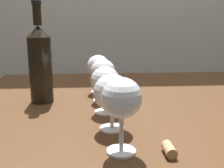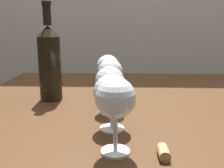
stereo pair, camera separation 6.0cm
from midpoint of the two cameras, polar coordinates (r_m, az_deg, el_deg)
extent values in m
cube|color=#472B16|center=(0.87, 3.36, -4.57)|extent=(1.15, 0.94, 0.03)
cylinder|color=#472B16|center=(1.45, -20.53, -14.11)|extent=(0.06, 0.06, 0.73)
cylinder|color=#472B16|center=(1.52, 21.35, -12.81)|extent=(0.06, 0.06, 0.73)
cylinder|color=white|center=(0.53, -1.28, -14.68)|extent=(0.06, 0.06, 0.00)
cylinder|color=white|center=(0.51, -1.30, -10.35)|extent=(0.01, 0.01, 0.08)
sphere|color=white|center=(0.49, -1.35, -3.13)|extent=(0.08, 0.08, 0.08)
ellipsoid|color=#470A16|center=(0.49, -1.34, -3.19)|extent=(0.07, 0.07, 0.03)
cylinder|color=white|center=(0.64, -2.74, -9.84)|extent=(0.06, 0.06, 0.00)
cylinder|color=white|center=(0.62, -2.78, -7.11)|extent=(0.01, 0.01, 0.06)
sphere|color=white|center=(0.60, -2.84, -1.90)|extent=(0.09, 0.09, 0.09)
ellipsoid|color=#380711|center=(0.61, -2.83, -2.48)|extent=(0.08, 0.08, 0.03)
cylinder|color=white|center=(0.75, -3.78, -6.18)|extent=(0.06, 0.06, 0.00)
cylinder|color=white|center=(0.74, -3.82, -3.73)|extent=(0.01, 0.01, 0.06)
sphere|color=white|center=(0.72, -3.89, 0.66)|extent=(0.08, 0.08, 0.08)
ellipsoid|color=#EACC66|center=(0.72, -3.89, 0.66)|extent=(0.07, 0.07, 0.04)
cylinder|color=white|center=(0.85, -3.99, -3.64)|extent=(0.07, 0.07, 0.00)
cylinder|color=white|center=(0.84, -4.03, -1.26)|extent=(0.01, 0.01, 0.07)
sphere|color=white|center=(0.83, -4.10, 2.76)|extent=(0.08, 0.08, 0.08)
ellipsoid|color=beige|center=(0.83, -4.09, 2.55)|extent=(0.07, 0.07, 0.03)
cylinder|color=white|center=(0.96, -4.78, -1.78)|extent=(0.06, 0.06, 0.00)
cylinder|color=white|center=(0.95, -4.82, 0.34)|extent=(0.01, 0.01, 0.07)
sphere|color=white|center=(0.94, -4.89, 3.94)|extent=(0.08, 0.08, 0.08)
ellipsoid|color=maroon|center=(0.94, -4.88, 3.62)|extent=(0.07, 0.07, 0.03)
cylinder|color=black|center=(0.87, -17.42, 2.93)|extent=(0.07, 0.07, 0.21)
cone|color=black|center=(0.85, -18.01, 11.00)|extent=(0.07, 0.07, 0.04)
cylinder|color=black|center=(0.85, -18.25, 14.25)|extent=(0.03, 0.03, 0.06)
cylinder|color=black|center=(0.85, -18.44, 16.72)|extent=(0.03, 0.03, 0.01)
cylinder|color=tan|center=(0.53, 9.27, -14.19)|extent=(0.02, 0.04, 0.02)
camera|label=1|loc=(0.03, -92.86, -0.69)|focal=41.41mm
camera|label=2|loc=(0.03, 87.14, 0.69)|focal=41.41mm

